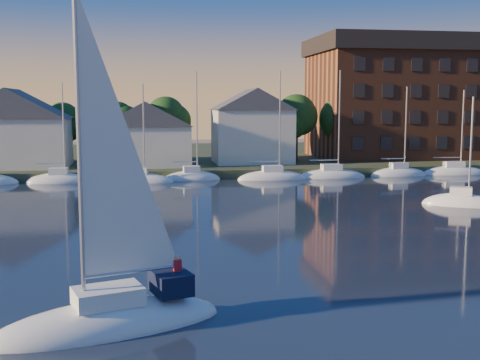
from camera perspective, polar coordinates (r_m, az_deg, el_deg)
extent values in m
plane|color=black|center=(22.41, 8.49, -15.81)|extent=(260.00, 260.00, 0.00)
cube|color=#313C23|center=(95.23, -5.36, 1.90)|extent=(160.00, 50.00, 2.00)
cube|color=brown|center=(72.43, -4.10, 0.25)|extent=(120.00, 3.00, 1.00)
cube|color=silver|center=(79.30, -20.61, 3.32)|extent=(13.00, 9.00, 6.00)
cube|color=silver|center=(76.79, -8.94, 3.20)|extent=(11.00, 8.00, 5.00)
cube|color=silver|center=(80.04, 1.14, 4.16)|extent=(10.00, 8.00, 7.00)
cube|color=brown|center=(93.77, 16.39, 6.76)|extent=(30.00, 16.00, 15.00)
cube|color=black|center=(94.15, 16.59, 12.06)|extent=(31.00, 17.00, 2.40)
cylinder|color=#332117|center=(83.63, -17.21, 2.77)|extent=(0.50, 0.50, 3.50)
sphere|color=#143513|center=(83.43, -17.33, 5.82)|extent=(5.40, 5.40, 5.40)
cylinder|color=#332117|center=(82.91, -11.72, 2.91)|extent=(0.50, 0.50, 3.50)
sphere|color=#143513|center=(82.70, -11.80, 5.98)|extent=(5.40, 5.40, 5.40)
cylinder|color=#332117|center=(82.95, -6.19, 3.02)|extent=(0.50, 0.50, 3.50)
sphere|color=#143513|center=(82.74, -6.23, 6.09)|extent=(5.40, 5.40, 5.40)
cylinder|color=#332117|center=(83.75, -0.71, 3.10)|extent=(0.50, 0.50, 3.50)
sphere|color=#143513|center=(83.55, -0.71, 6.14)|extent=(5.40, 5.40, 5.40)
cylinder|color=#332117|center=(85.31, 4.62, 3.15)|extent=(0.50, 0.50, 3.50)
sphere|color=#143513|center=(85.11, 4.65, 6.14)|extent=(5.40, 5.40, 5.40)
cylinder|color=#332117|center=(87.57, 9.72, 3.18)|extent=(0.50, 0.50, 3.50)
sphere|color=#143513|center=(87.38, 9.78, 6.09)|extent=(5.40, 5.40, 5.40)
cylinder|color=#332117|center=(90.48, 14.52, 3.18)|extent=(0.50, 0.50, 3.50)
sphere|color=#143513|center=(90.30, 14.61, 5.99)|extent=(5.40, 5.40, 5.40)
cylinder|color=#332117|center=(93.99, 19.00, 3.16)|extent=(0.50, 0.50, 3.50)
sphere|color=#143513|center=(93.81, 19.11, 5.87)|extent=(5.40, 5.40, 5.40)
ellipsoid|color=white|center=(69.82, -17.07, -0.31)|extent=(7.50, 2.40, 2.20)
cube|color=white|center=(69.67, -17.11, 0.75)|extent=(2.10, 1.32, 0.70)
cylinder|color=#A5A8AD|center=(69.23, -16.63, 4.59)|extent=(0.16, 0.16, 10.00)
cylinder|color=#A5A8AD|center=(69.71, -17.80, 1.43)|extent=(3.15, 0.12, 0.12)
ellipsoid|color=white|center=(69.18, -10.49, -0.17)|extent=(7.50, 2.40, 2.20)
cube|color=white|center=(69.03, -10.52, 0.90)|extent=(2.10, 1.32, 0.70)
cylinder|color=#A5A8AD|center=(68.67, -9.98, 4.77)|extent=(0.16, 0.16, 10.00)
cylinder|color=#A5A8AD|center=(68.97, -11.22, 1.58)|extent=(3.15, 0.12, 0.12)
ellipsoid|color=white|center=(69.46, -3.88, -0.04)|extent=(7.50, 2.40, 2.20)
cube|color=white|center=(69.31, -3.89, 1.03)|extent=(2.10, 1.32, 0.70)
cylinder|color=#A5A8AD|center=(69.04, -3.30, 4.88)|extent=(0.16, 0.16, 10.00)
cylinder|color=#A5A8AD|center=(69.15, -4.58, 1.71)|extent=(3.15, 0.12, 0.12)
ellipsoid|color=white|center=(70.65, 2.59, 0.09)|extent=(7.50, 2.40, 2.20)
cube|color=white|center=(70.50, 2.60, 1.14)|extent=(2.10, 1.32, 0.70)
cylinder|color=#A5A8AD|center=(70.32, 3.22, 4.92)|extent=(0.16, 0.16, 10.00)
cylinder|color=#A5A8AD|center=(70.25, 1.94, 1.82)|extent=(3.15, 0.12, 0.12)
ellipsoid|color=white|center=(72.71, 8.77, 0.21)|extent=(7.50, 2.40, 2.20)
cube|color=white|center=(72.56, 8.79, 1.23)|extent=(2.10, 1.32, 0.70)
cylinder|color=#A5A8AD|center=(72.47, 9.43, 4.90)|extent=(0.16, 0.16, 10.00)
cylinder|color=#A5A8AD|center=(72.23, 8.18, 1.90)|extent=(3.15, 0.12, 0.12)
ellipsoid|color=white|center=(75.56, 14.55, 0.33)|extent=(7.50, 2.40, 2.20)
cube|color=white|center=(75.42, 14.58, 1.31)|extent=(2.10, 1.32, 0.70)
cylinder|color=#A5A8AD|center=(75.41, 15.22, 4.83)|extent=(0.16, 0.16, 10.00)
cylinder|color=#A5A8AD|center=(75.01, 14.03, 1.95)|extent=(3.15, 0.12, 0.12)
ellipsoid|color=white|center=(79.12, 19.86, 0.43)|extent=(7.50, 2.40, 2.20)
cube|color=white|center=(78.99, 19.90, 1.37)|extent=(2.10, 1.32, 0.70)
cylinder|color=#A5A8AD|center=(79.06, 20.52, 4.73)|extent=(0.16, 0.16, 10.00)
cylinder|color=#A5A8AD|center=(78.51, 19.40, 1.98)|extent=(3.15, 0.12, 0.12)
ellipsoid|color=white|center=(24.82, -12.32, -13.56)|extent=(9.75, 5.63, 2.20)
cube|color=white|center=(24.40, -12.41, -10.70)|extent=(2.97, 2.35, 0.70)
cylinder|color=#A5A8AD|center=(23.09, -15.03, 3.00)|extent=(0.16, 0.16, 12.37)
cylinder|color=#A5A8AD|center=(24.41, -10.11, -8.55)|extent=(3.75, 1.28, 0.12)
cube|color=black|center=(25.06, -6.58, -9.61)|extent=(1.87, 2.13, 0.90)
ellipsoid|color=white|center=(55.46, 20.15, -2.30)|extent=(6.68, 5.06, 2.20)
cube|color=white|center=(55.27, 20.21, -0.97)|extent=(2.16, 1.93, 0.70)
cylinder|color=#A5A8AD|center=(54.90, 21.06, 2.99)|extent=(0.16, 0.16, 8.42)
cylinder|color=#A5A8AD|center=(55.17, 19.51, -0.07)|extent=(2.41, 1.43, 0.12)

